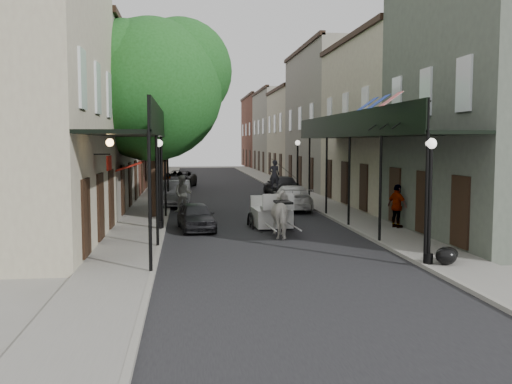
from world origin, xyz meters
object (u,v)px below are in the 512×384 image
object	(u,v)px
tree_far	(168,113)
lamppost_right_near	(430,199)
pedestrian_sidewalk_right	(397,206)
car_left_far	(179,179)
pedestrian_walking	(183,194)
car_right_near	(292,198)
car_left_near	(196,216)
horse	(284,214)
pedestrian_sidewalk_left	(168,185)
tree_near	(160,84)
car_left_mid	(176,193)
lamppost_right_far	(297,168)
car_right_far	(281,185)
lamppost_left	(159,182)
carriage	(270,200)

from	to	relation	value
tree_far	lamppost_right_near	distance (m)	27.74
pedestrian_sidewalk_right	car_left_far	distance (m)	25.90
pedestrian_walking	car_right_near	bearing A→B (deg)	14.58
lamppost_right_near	car_left_near	distance (m)	10.59
horse	pedestrian_sidewalk_left	bearing A→B (deg)	-76.33
tree_near	horse	world-z (taller)	tree_near
car_left_far	car_right_near	size ratio (longest dim) A/B	1.07
car_left_mid	horse	bearing A→B (deg)	-66.93
tree_near	pedestrian_walking	size ratio (longest dim) A/B	4.90
pedestrian_sidewalk_left	pedestrian_sidewalk_right	size ratio (longest dim) A/B	0.83
tree_far	lamppost_right_near	world-z (taller)	tree_far
tree_near	car_left_far	bearing A→B (deg)	88.14
horse	pedestrian_walking	distance (m)	9.21
lamppost_right_far	car_left_far	bearing A→B (deg)	124.64
pedestrian_sidewalk_left	horse	bearing A→B (deg)	87.94
car_left_mid	car_right_far	xyz separation A→B (m)	(7.20, 5.93, -0.01)
tree_far	car_right_far	xyz separation A→B (m)	(7.85, -2.85, -5.11)
car_left_mid	lamppost_right_near	bearing A→B (deg)	-64.16
horse	pedestrian_sidewalk_left	world-z (taller)	horse
lamppost_left	lamppost_right_near	bearing A→B (deg)	-44.29
car_left_near	horse	bearing A→B (deg)	-37.45
pedestrian_sidewalk_right	car_left_near	xyz separation A→B (m)	(-8.40, 1.08, -0.44)
lamppost_right_far	car_right_near	size ratio (longest dim) A/B	0.78
tree_near	car_left_far	distance (m)	19.81
lamppost_left	lamppost_right_far	distance (m)	14.53
car_right_near	car_left_mid	bearing A→B (deg)	-19.61
lamppost_right_near	lamppost_right_far	world-z (taller)	same
lamppost_left	lamppost_right_far	size ratio (longest dim) A/B	1.00
horse	car_left_near	bearing A→B (deg)	-34.36
tree_far	car_left_near	xyz separation A→B (m)	(1.65, -18.11, -5.24)
carriage	car_left_far	xyz separation A→B (m)	(-4.22, 22.33, -0.45)
horse	car_right_near	size ratio (longest dim) A/B	0.45
horse	carriage	world-z (taller)	carriage
lamppost_right_far	car_right_near	distance (m)	5.70
lamppost_right_far	car_right_near	bearing A→B (deg)	-104.37
pedestrian_sidewalk_right	pedestrian_sidewalk_left	bearing A→B (deg)	10.58
pedestrian_walking	car_right_far	bearing A→B (deg)	64.56
lamppost_left	lamppost_right_far	bearing A→B (deg)	55.65
tree_far	car_right_near	distance (m)	14.43
lamppost_right_near	car_left_far	size ratio (longest dim) A/B	0.73
pedestrian_sidewalk_left	tree_near	bearing A→B (deg)	71.15
lamppost_left	tree_far	bearing A→B (deg)	90.46
pedestrian_walking	car_left_near	xyz separation A→B (m)	(0.57, -6.25, -0.39)
lamppost_left	car_left_near	world-z (taller)	lamppost_left
car_right_near	pedestrian_walking	bearing A→B (deg)	7.03
car_right_far	car_left_far	bearing A→B (deg)	-54.53
lamppost_left	pedestrian_walking	xyz separation A→B (m)	(0.93, 6.32, -1.07)
tree_far	lamppost_right_far	bearing A→B (deg)	-36.51
lamppost_right_near	lamppost_right_far	distance (m)	20.00
pedestrian_walking	tree_near	bearing A→B (deg)	-104.05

